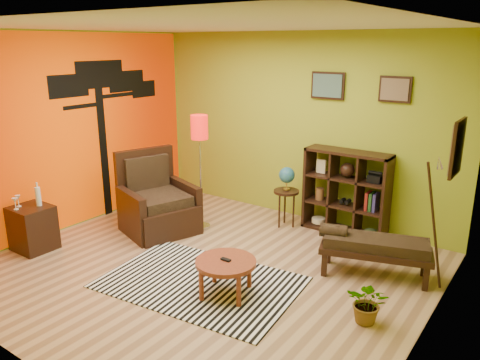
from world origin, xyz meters
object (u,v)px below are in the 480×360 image
Objects in this scene: cube_shelf at (347,193)px; potted_plant at (368,307)px; coffee_table at (226,265)px; floor_lamp at (200,138)px; globe_table at (287,182)px; bench at (373,246)px; armchair at (157,207)px; side_cabinet at (33,228)px.

cube_shelf is 2.33m from potted_plant.
floor_lamp reaches higher than coffee_table.
coffee_table is 2.17m from globe_table.
coffee_table is 2.41m from cube_shelf.
coffee_table is at bearing -130.12° from bench.
globe_table is 0.87m from cube_shelf.
coffee_table is 0.72× the size of globe_table.
armchair is at bearing -171.81° from bench.
cube_shelf is (0.35, 2.38, 0.25)m from coffee_table.
cube_shelf is at bearing 30.07° from floor_lamp.
armchair is at bearing 171.23° from potted_plant.
floor_lamp reaches higher than cube_shelf.
globe_table is 2.06× the size of potted_plant.
floor_lamp is at bearing -179.95° from bench.
side_cabinet is at bearing -136.88° from cube_shelf.
potted_plant is (1.45, 0.37, -0.18)m from coffee_table.
floor_lamp is 3.80× the size of potted_plant.
floor_lamp is 1.84× the size of globe_table.
armchair is at bearing 155.14° from coffee_table.
armchair is 2.71× the size of potted_plant.
side_cabinet is 4.32m from bench.
bench is 3.04× the size of potted_plant.
armchair is at bearing -137.12° from floor_lamp.
cube_shelf reaches higher than coffee_table.
coffee_table is 0.49× the size of bench.
armchair reaches higher than globe_table.
side_cabinet is 0.54× the size of floor_lamp.
side_cabinet is 1.00× the size of globe_table.
cube_shelf is (1.80, 1.04, -0.75)m from floor_lamp.
armchair is at bearing -146.92° from cube_shelf.
cube_shelf is at bearing 33.08° from armchair.
side_cabinet is 3.52m from globe_table.
potted_plant is (0.32, -0.96, -0.20)m from bench.
floor_lamp is at bearing 55.02° from side_cabinet.
floor_lamp reaches higher than bench.
floor_lamp is at bearing 137.61° from coffee_table.
cube_shelf is at bearing 118.84° from potted_plant.
floor_lamp is at bearing 161.75° from potted_plant.
bench is at bearing 108.68° from potted_plant.
coffee_table is 2.13m from armchair.
coffee_table is 0.55× the size of cube_shelf.
globe_table is at bearing 102.61° from coffee_table.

